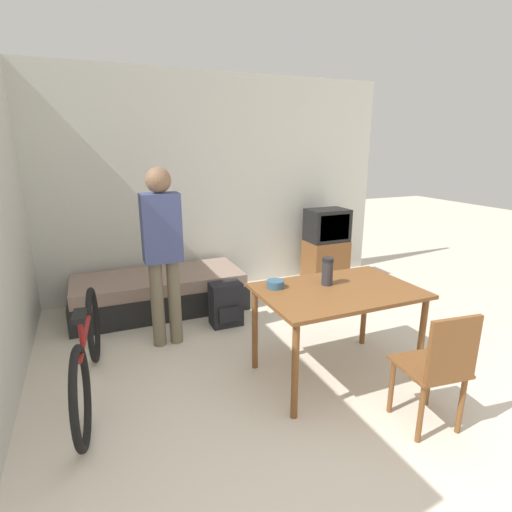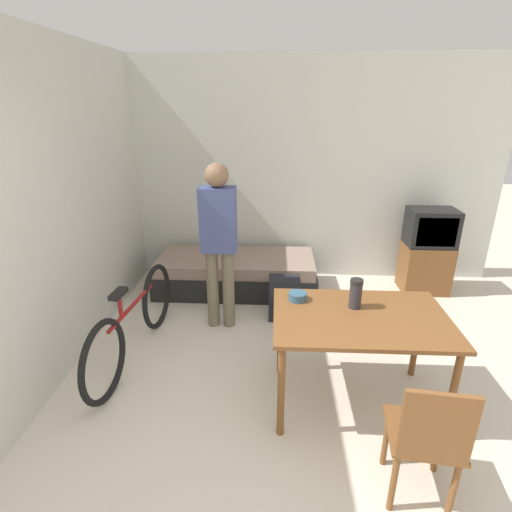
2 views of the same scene
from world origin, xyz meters
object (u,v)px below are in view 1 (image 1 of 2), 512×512
Objects in this scene: dining_table at (337,299)px; tv at (326,247)px; person_standing at (162,245)px; mate_bowl at (275,284)px; backpack at (226,304)px; thermos_flask at (327,270)px; daybed at (159,292)px; wooden_chair at (439,366)px; bicycle at (88,354)px.

tv is at bearing 59.44° from dining_table.
mate_bowl is at bearing -50.19° from person_standing.
backpack is (-0.51, 1.26, -0.44)m from dining_table.
thermos_flask is (-1.22, -1.91, 0.38)m from tv.
tv is 2.59m from person_standing.
dining_table is 0.75× the size of person_standing.
daybed is at bearing 120.38° from thermos_flask.
wooden_chair is at bearing -75.21° from thermos_flask.
wooden_chair is (-0.97, -2.86, -0.02)m from tv.
wooden_chair is 2.47m from bicycle.
bicycle is (-0.77, -1.44, 0.13)m from daybed.
dining_table is at bearing -60.68° from daybed.
daybed is 1.15× the size of person_standing.
person_standing reaches higher than backpack.
thermos_flask is at bearing -59.62° from daybed.
tv is at bearing 2.31° from daybed.
tv is 2.37m from dining_table.
tv is (2.29, 0.09, 0.29)m from daybed.
tv reaches higher than bicycle.
tv reaches higher than wooden_chair.
wooden_chair reaches higher than backpack.
person_standing reaches higher than mate_bowl.
daybed is 0.89m from backpack.
tv is at bearing 21.85° from person_standing.
person_standing is at bearing 139.77° from thermos_flask.
backpack is at bearing 29.43° from bicycle.
person_standing is (-1.39, 1.91, 0.49)m from wooden_chair.
daybed is 2.21m from thermos_flask.
tv is at bearing 24.33° from backpack.
thermos_flask is at bearing -122.69° from tv.
bicycle is 12.56× the size of mate_bowl.
mate_bowl is at bearing -69.33° from daybed.
wooden_chair is 0.51× the size of person_standing.
daybed is 1.10× the size of bicycle.
thermos_flask is at bearing -13.11° from mate_bowl.
mate_bowl is at bearing -11.04° from bicycle.
person_standing reaches higher than daybed.
daybed is at bearing -177.69° from tv.
backpack is (0.65, 0.17, -0.74)m from person_standing.
tv is 2.30m from thermos_flask.
person_standing is at bearing 125.98° from wooden_chair.
tv is 0.58× the size of bicycle.
bicycle is 1.95m from thermos_flask.
backpack is (-1.71, -0.77, -0.27)m from tv.
daybed is 13.81× the size of mate_bowl.
daybed is at bearing 130.13° from backpack.
thermos_flask reaches higher than daybed.
wooden_chair is at bearing -74.73° from dining_table.
tv is 2.19× the size of backpack.
backpack is (1.35, 0.76, -0.11)m from bicycle.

